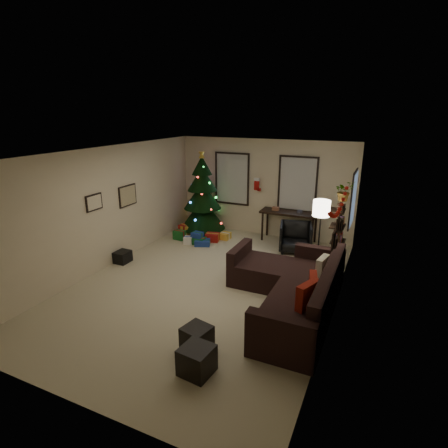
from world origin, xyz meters
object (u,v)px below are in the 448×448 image
at_px(desk, 289,215).
at_px(desk_chair, 295,237).
at_px(bookshelf, 339,237).
at_px(sofa, 293,290).
at_px(christmas_tree, 202,199).

bearing_deg(desk, desk_chair, -61.77).
height_order(desk_chair, bookshelf, bookshelf).
bearing_deg(sofa, christmas_tree, 138.72).
bearing_deg(christmas_tree, bookshelf, -14.91).
bearing_deg(sofa, desk_chair, 103.09).
distance_m(sofa, desk_chair, 2.72).
bearing_deg(christmas_tree, sofa, -41.28).
xyz_separation_m(sofa, desk, (-0.96, 3.30, 0.43)).
distance_m(desk_chair, bookshelf, 1.36).
distance_m(christmas_tree, desk_chair, 2.94).
bearing_deg(christmas_tree, desk_chair, -7.82).
relative_size(desk, bookshelf, 0.98).
bearing_deg(sofa, bookshelf, 75.89).
height_order(christmas_tree, desk, christmas_tree).
xyz_separation_m(christmas_tree, bookshelf, (3.96, -1.05, -0.24)).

